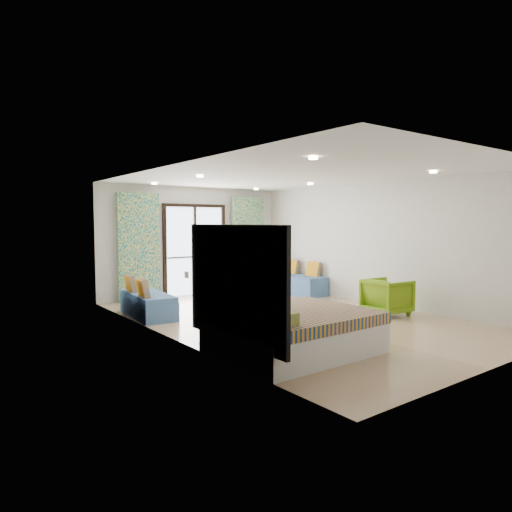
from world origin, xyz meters
TOP-DOWN VIEW (x-y plane):
  - floor at (0.00, 0.00)m, footprint 5.00×7.50m
  - ceiling at (0.00, 0.00)m, footprint 5.00×7.50m
  - wall_back at (0.00, 3.75)m, footprint 5.00×0.01m
  - wall_front at (0.00, -3.75)m, footprint 5.00×0.01m
  - wall_left at (-2.50, 0.00)m, footprint 0.01×7.50m
  - wall_right at (2.50, 0.00)m, footprint 0.01×7.50m
  - balcony_door at (0.00, 3.72)m, footprint 1.76×0.08m
  - balcony_rail at (0.00, 3.73)m, footprint 1.52×0.03m
  - curtain_left at (-1.55, 3.57)m, footprint 1.00×0.10m
  - curtain_right at (1.55, 3.57)m, footprint 1.00×0.10m
  - downlight_a at (-1.40, -2.00)m, footprint 0.12×0.12m
  - downlight_b at (1.40, -2.00)m, footprint 0.12×0.12m
  - downlight_c at (-1.40, 1.00)m, footprint 0.12×0.12m
  - downlight_d at (1.40, 1.00)m, footprint 0.12×0.12m
  - downlight_e at (-1.40, 3.00)m, footprint 0.12×0.12m
  - downlight_f at (1.40, 3.00)m, footprint 0.12×0.12m
  - headboard at (-2.46, -1.69)m, footprint 0.06×2.10m
  - switch_plate at (-2.47, -0.44)m, footprint 0.02×0.10m
  - bed at (-1.48, -1.69)m, footprint 2.10×1.71m
  - daybed_left at (-2.11, 1.84)m, footprint 0.76×1.67m
  - daybed_right at (2.12, 2.24)m, footprint 0.71×1.71m
  - coffee_table at (0.08, 2.20)m, footprint 0.76×0.76m
  - vase at (0.08, 2.23)m, footprint 0.19×0.19m
  - armchair at (1.74, -0.86)m, footprint 0.76×0.81m

SIDE VIEW (x-z plane):
  - floor at x=0.00m, z-range -0.01..0.01m
  - daybed_left at x=-2.11m, z-range -0.15..0.65m
  - daybed_right at x=2.12m, z-range -0.16..0.68m
  - bed at x=-1.48m, z-range -0.06..0.67m
  - coffee_table at x=0.08m, z-range 0.01..0.68m
  - armchair at x=1.74m, z-range 0.00..0.79m
  - vase at x=0.08m, z-range 0.39..0.57m
  - balcony_rail at x=0.00m, z-range 0.93..0.97m
  - headboard at x=-2.46m, z-range 0.30..1.80m
  - switch_plate at x=-2.47m, z-range 1.00..1.10m
  - curtain_left at x=-1.55m, z-range 0.00..2.50m
  - curtain_right at x=1.55m, z-range 0.00..2.50m
  - balcony_door at x=0.00m, z-range 0.12..2.40m
  - wall_back at x=0.00m, z-range 0.00..2.70m
  - wall_front at x=0.00m, z-range 0.00..2.70m
  - wall_left at x=-2.50m, z-range 0.00..2.70m
  - wall_right at x=2.50m, z-range 0.00..2.70m
  - downlight_a at x=-1.40m, z-range 2.66..2.68m
  - downlight_b at x=1.40m, z-range 2.66..2.68m
  - downlight_c at x=-1.40m, z-range 2.66..2.68m
  - downlight_d at x=1.40m, z-range 2.66..2.68m
  - downlight_e at x=-1.40m, z-range 2.66..2.68m
  - downlight_f at x=1.40m, z-range 2.66..2.68m
  - ceiling at x=0.00m, z-range 2.70..2.71m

